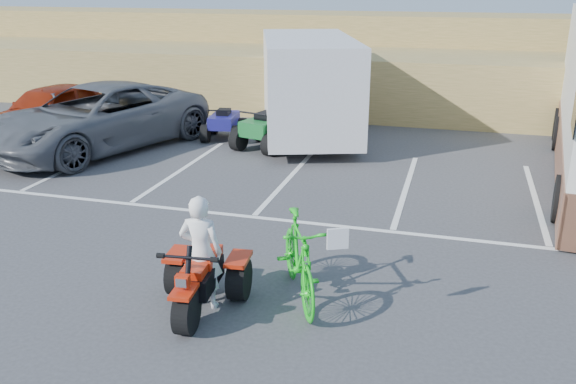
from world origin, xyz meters
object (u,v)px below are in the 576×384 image
(green_dirt_bike, at_px, (299,259))
(grey_pickup, at_px, (97,118))
(rider, at_px, (201,252))
(red_trike_atv, at_px, (200,311))
(quad_atv_blue, at_px, (225,139))
(quad_atv_green, at_px, (266,148))
(red_car, at_px, (51,111))
(cargo_trailer, at_px, (308,84))

(green_dirt_bike, height_order, grey_pickup, grey_pickup)
(rider, distance_m, grey_pickup, 9.34)
(red_trike_atv, xyz_separation_m, quad_atv_blue, (-3.28, 9.25, 0.00))
(green_dirt_bike, distance_m, quad_atv_green, 8.39)
(red_trike_atv, distance_m, green_dirt_bike, 1.56)
(rider, distance_m, green_dirt_bike, 1.39)
(red_trike_atv, bearing_deg, grey_pickup, 124.23)
(red_trike_atv, bearing_deg, quad_atv_blue, 103.44)
(red_trike_atv, bearing_deg, red_car, 129.32)
(cargo_trailer, xyz_separation_m, quad_atv_green, (-0.76, -1.63, -1.54))
(green_dirt_bike, xyz_separation_m, quad_atv_blue, (-4.51, 8.51, -0.63))
(quad_atv_blue, height_order, quad_atv_green, quad_atv_green)
(rider, bearing_deg, grey_pickup, -55.25)
(red_trike_atv, height_order, red_car, red_car)
(red_trike_atv, xyz_separation_m, rider, (-0.02, 0.15, 0.83))
(red_car, bearing_deg, green_dirt_bike, -28.04)
(red_trike_atv, distance_m, quad_atv_blue, 9.81)
(green_dirt_bike, xyz_separation_m, cargo_trailer, (-2.25, 9.44, 0.92))
(cargo_trailer, bearing_deg, quad_atv_green, -133.86)
(red_car, bearing_deg, rider, -34.19)
(grey_pickup, distance_m, quad_atv_blue, 3.60)
(red_car, xyz_separation_m, quad_atv_blue, (4.96, 1.12, -0.77))
(rider, distance_m, quad_atv_blue, 9.70)
(green_dirt_bike, height_order, quad_atv_blue, green_dirt_bike)
(green_dirt_bike, height_order, red_car, red_car)
(red_trike_atv, xyz_separation_m, quad_atv_green, (-1.78, 8.55, 0.00))
(quad_atv_blue, xyz_separation_m, quad_atv_green, (1.50, -0.70, 0.00))
(red_trike_atv, height_order, quad_atv_blue, red_trike_atv)
(green_dirt_bike, distance_m, grey_pickup, 9.81)
(grey_pickup, relative_size, quad_atv_green, 3.66)
(quad_atv_blue, bearing_deg, cargo_trailer, 13.20)
(quad_atv_green, bearing_deg, red_trike_atv, -62.68)
(red_trike_atv, distance_m, cargo_trailer, 10.34)
(rider, bearing_deg, red_trike_atv, 90.00)
(cargo_trailer, bearing_deg, red_trike_atv, -103.16)
(rider, relative_size, red_car, 0.37)
(red_trike_atv, height_order, green_dirt_bike, green_dirt_bike)
(red_trike_atv, relative_size, green_dirt_bike, 0.77)
(grey_pickup, relative_size, cargo_trailer, 0.96)
(red_trike_atv, relative_size, red_car, 0.36)
(red_car, distance_m, quad_atv_green, 6.52)
(cargo_trailer, bearing_deg, quad_atv_blue, -176.55)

